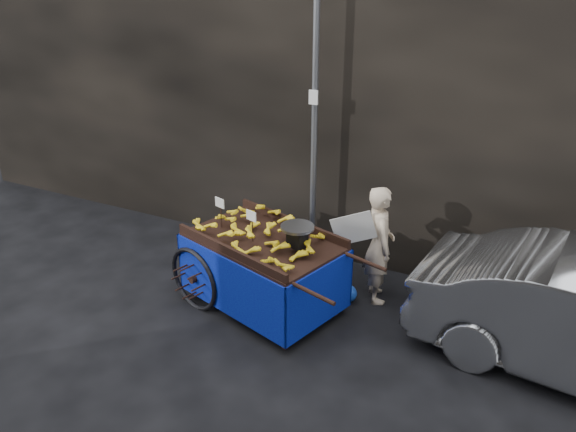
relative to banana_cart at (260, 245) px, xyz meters
The scene contains 6 objects.
ground 0.85m from the banana_cart, 152.09° to the right, with size 80.00×80.00×0.00m, color black.
building_wall 3.03m from the banana_cart, 84.39° to the left, with size 13.50×2.00×5.00m.
street_pole 1.70m from the banana_cart, 82.77° to the left, with size 0.12×0.10×4.00m.
banana_cart is the anchor object (origin of this frame).
vendor 1.48m from the banana_cart, 31.98° to the left, with size 0.84×0.67×1.53m.
plastic_bag 1.30m from the banana_cart, 29.01° to the left, with size 0.27×0.21×0.24m, color blue.
Camera 1 is at (3.12, -5.14, 3.99)m, focal length 35.00 mm.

